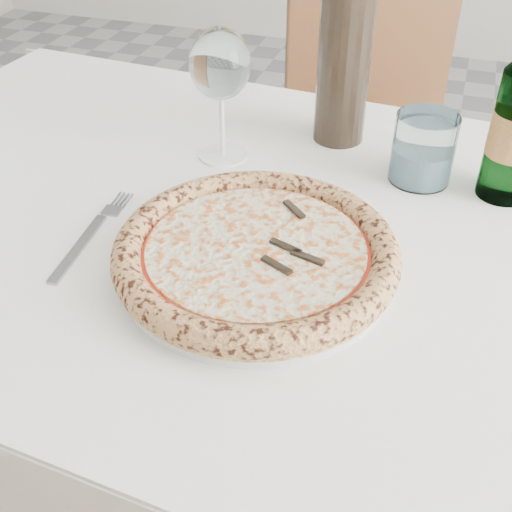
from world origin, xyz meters
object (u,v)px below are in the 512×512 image
object	(u,v)px
tumbler	(423,153)
wine_bottle	(345,53)
chair_far	(372,132)
wine_glass	(220,67)
pizza	(256,252)
plate	(256,264)
dining_table	(278,280)

from	to	relation	value
tumbler	wine_bottle	size ratio (longest dim) A/B	0.30
wine_bottle	chair_far	bearing A→B (deg)	90.61
wine_glass	wine_bottle	distance (m)	0.19
pizza	wine_bottle	bearing A→B (deg)	86.71
tumbler	wine_bottle	world-z (taller)	wine_bottle
chair_far	plate	xyz separation A→B (m)	(-0.02, -0.84, 0.23)
chair_far	wine_glass	xyz separation A→B (m)	(-0.14, -0.60, 0.36)
dining_table	plate	xyz separation A→B (m)	(-0.00, -0.10, 0.10)
pizza	wine_glass	distance (m)	0.30
wine_glass	tumbler	size ratio (longest dim) A/B	2.00
plate	wine_bottle	xyz separation A→B (m)	(0.02, 0.35, 0.13)
dining_table	tumbler	size ratio (longest dim) A/B	15.00
wine_glass	plate	bearing A→B (deg)	-61.94
chair_far	plate	world-z (taller)	chair_far
pizza	wine_bottle	world-z (taller)	wine_bottle
plate	wine_glass	xyz separation A→B (m)	(-0.13, 0.24, 0.13)
pizza	wine_glass	size ratio (longest dim) A/B	1.70
plate	wine_bottle	world-z (taller)	wine_bottle
pizza	tumbler	bearing A→B (deg)	59.72
chair_far	pizza	distance (m)	0.88
pizza	dining_table	bearing A→B (deg)	89.99
dining_table	plate	distance (m)	0.14
dining_table	tumbler	distance (m)	0.26
dining_table	chair_far	distance (m)	0.76
dining_table	tumbler	bearing A→B (deg)	46.81
dining_table	wine_bottle	world-z (taller)	wine_bottle
dining_table	chair_far	world-z (taller)	chair_far
tumbler	dining_table	bearing A→B (deg)	-133.19
tumbler	wine_bottle	distance (m)	0.19
dining_table	plate	bearing A→B (deg)	-90.00
pizza	wine_glass	xyz separation A→B (m)	(-0.13, 0.24, 0.11)
plate	wine_glass	size ratio (longest dim) A/B	1.62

